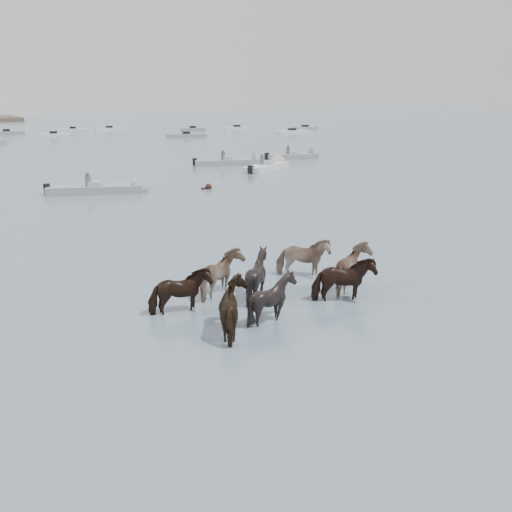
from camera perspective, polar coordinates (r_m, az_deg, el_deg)
ground at (r=15.19m, az=6.28°, el=-5.33°), size 400.00×400.00×0.00m
pony_herd at (r=15.28m, az=2.11°, el=-2.83°), size 7.08×4.40×1.56m
swimming_pony at (r=34.91m, az=-5.10°, el=7.24°), size 0.72×0.44×0.44m
motorboat_b at (r=34.54m, az=-15.25°, el=6.84°), size 6.26×3.55×1.92m
motorboat_c at (r=47.76m, az=-2.09°, el=9.88°), size 6.30×3.39×1.92m
motorboat_d at (r=44.85m, az=1.53°, el=9.47°), size 5.82×4.57×1.92m
motorboat_e at (r=52.87m, az=4.56°, el=10.47°), size 5.77×2.55×1.92m
distant_flotilla at (r=90.62m, az=-24.29°, el=11.57°), size 106.10×28.85×0.93m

